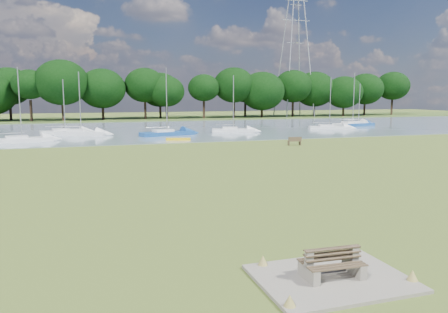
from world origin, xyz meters
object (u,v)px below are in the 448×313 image
object	(u,v)px
riverbank_bench	(295,141)
sailboat_4	(233,129)
bench_pair	(332,264)
sailboat_5	(167,132)
sailboat_1	(65,131)
sailboat_3	(21,138)
kayak	(178,139)
pylon	(296,20)
sailboat_6	(358,123)
sailboat_8	(81,132)
sailboat_2	(329,126)
sailboat_0	(352,123)

from	to	relation	value
riverbank_bench	sailboat_4	distance (m)	16.66
bench_pair	sailboat_5	bearing A→B (deg)	87.60
sailboat_1	sailboat_3	distance (m)	10.53
kayak	pylon	xyz separation A→B (m)	(37.74, 45.40, 22.15)
pylon	sailboat_3	distance (m)	72.28
sailboat_3	sailboat_5	distance (m)	16.90
kayak	sailboat_3	world-z (taller)	sailboat_3
bench_pair	sailboat_6	world-z (taller)	sailboat_6
kayak	sailboat_5	distance (m)	6.27
pylon	sailboat_5	bearing A→B (deg)	-134.09
bench_pair	sailboat_1	bearing A→B (deg)	101.95
bench_pair	sailboat_8	bearing A→B (deg)	100.21
kayak	sailboat_2	distance (m)	26.88
riverbank_bench	kayak	size ratio (longest dim) A/B	0.53
bench_pair	pylon	distance (m)	96.26
sailboat_2	pylon	bearing A→B (deg)	89.28
pylon	sailboat_0	distance (m)	38.79
pylon	sailboat_3	bearing A→B (deg)	-142.37
sailboat_4	sailboat_0	bearing A→B (deg)	30.98
sailboat_5	kayak	bearing A→B (deg)	-103.62
riverbank_bench	sailboat_8	size ratio (longest dim) A/B	0.19
bench_pair	sailboat_1	distance (m)	52.35
sailboat_0	sailboat_2	world-z (taller)	sailboat_0
sailboat_1	sailboat_5	bearing A→B (deg)	-40.37
sailboat_0	sailboat_5	bearing A→B (deg)	-177.92
kayak	pylon	distance (m)	63.05
sailboat_0	sailboat_3	bearing A→B (deg)	-178.90
pylon	sailboat_6	distance (m)	38.83
pylon	sailboat_0	world-z (taller)	pylon
kayak	sailboat_0	bearing A→B (deg)	37.01
kayak	sailboat_6	bearing A→B (deg)	36.11
kayak	sailboat_8	world-z (taller)	sailboat_8
sailboat_0	sailboat_6	bearing A→B (deg)	-21.39
riverbank_bench	kayak	distance (m)	13.38
bench_pair	pylon	world-z (taller)	pylon
sailboat_1	sailboat_8	size ratio (longest dim) A/B	0.90
bench_pair	sailboat_1	xyz separation A→B (m)	(-8.78, 51.60, 0.00)
pylon	sailboat_5	distance (m)	58.70
sailboat_4	sailboat_5	xyz separation A→B (m)	(-9.68, -2.08, 0.02)
bench_pair	sailboat_5	world-z (taller)	sailboat_5
sailboat_4	sailboat_8	size ratio (longest dim) A/B	0.97
pylon	sailboat_4	xyz separation A→B (m)	(-28.24, -37.06, -21.84)
bench_pair	sailboat_6	size ratio (longest dim) A/B	0.25
sailboat_3	sailboat_5	size ratio (longest dim) A/B	0.95
kayak	sailboat_2	world-z (taller)	sailboat_2
riverbank_bench	sailboat_6	size ratio (longest dim) A/B	0.21
sailboat_4	bench_pair	bearing A→B (deg)	-88.18
kayak	sailboat_5	bearing A→B (deg)	105.68
sailboat_2	sailboat_5	distance (m)	25.60
riverbank_bench	sailboat_0	xyz separation A→B (m)	(21.98, 22.05, 0.08)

